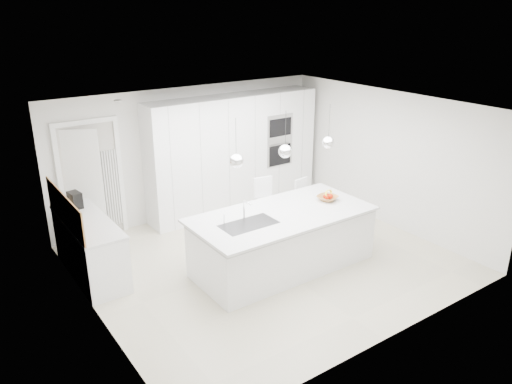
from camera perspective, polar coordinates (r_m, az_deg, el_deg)
floor at (r=8.20m, az=1.21°, el=-7.82°), size 5.50×5.50×0.00m
wall_back at (r=9.71m, az=-7.49°, el=4.58°), size 5.50×0.00×5.50m
wall_left at (r=6.56m, az=-18.54°, el=-4.38°), size 0.00×5.00×5.00m
ceiling at (r=7.35m, az=1.36°, el=9.59°), size 5.50×5.50×0.00m
tall_cabinets at (r=9.87m, az=-2.53°, el=4.39°), size 3.60×0.60×2.30m
oven_stack at (r=10.07m, az=2.75°, el=5.90°), size 0.62×0.04×1.05m
doorway_frame at (r=9.07m, az=-18.27°, el=1.02°), size 1.11×0.08×2.13m
hallway_door at (r=8.97m, az=-19.67°, el=0.50°), size 0.76×0.38×2.00m
radiator at (r=9.20m, az=-16.25°, el=0.37°), size 0.32×0.04×1.40m
left_base_cabinets at (r=8.03m, az=-18.42°, el=-6.16°), size 0.60×1.80×0.86m
left_worktop at (r=7.85m, az=-18.79°, el=-3.22°), size 0.62×1.82×0.04m
oak_backsplash at (r=7.68m, az=-21.06°, el=-1.84°), size 0.02×1.80×0.50m
island_base at (r=7.84m, az=3.13°, el=-5.71°), size 2.80×1.20×0.86m
island_worktop at (r=7.69m, az=2.96°, el=-2.57°), size 2.84×1.40×0.04m
island_sink at (r=7.33m, az=-0.84°, el=-4.27°), size 0.84×0.44×0.18m
island_tap at (r=7.41m, az=-1.39°, el=-2.03°), size 0.02×0.02×0.30m
pendant_left at (r=6.84m, az=-2.27°, el=3.56°), size 0.20×0.20×0.20m
pendant_mid at (r=7.31m, az=3.35°, el=4.67°), size 0.20×0.20×0.20m
pendant_right at (r=7.85m, az=8.26°, el=5.61°), size 0.20×0.20×0.20m
fruit_bowl at (r=8.24m, az=8.16°, el=-0.69°), size 0.39×0.39×0.08m
espresso_machine at (r=8.33m, az=-19.98°, el=-0.86°), size 0.19×0.27×0.26m
bar_stool_left at (r=8.72m, az=1.31°, el=-2.02°), size 0.44×0.56×1.10m
bar_stool_right at (r=9.11m, az=5.57°, el=-1.57°), size 0.37×0.48×0.96m
apple_a at (r=8.26m, az=8.20°, el=-0.44°), size 0.08×0.08×0.08m
apple_b at (r=8.18m, az=8.11°, el=-0.65°), size 0.07×0.07×0.07m
apple_c at (r=8.22m, az=7.95°, el=-0.51°), size 0.08×0.08×0.08m
apple_extra_3 at (r=8.23m, az=8.50°, el=-0.50°), size 0.09×0.09×0.09m
banana_bunch at (r=8.24m, az=8.29°, el=-0.13°), size 0.24×0.17×0.21m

